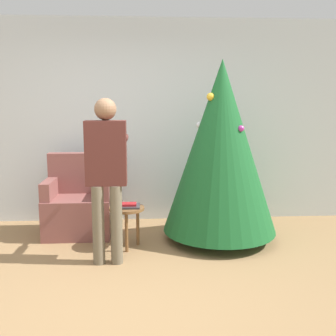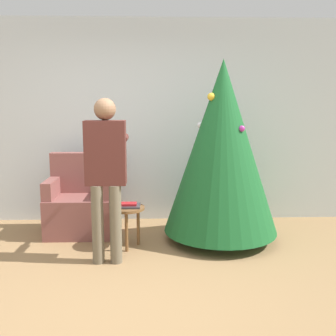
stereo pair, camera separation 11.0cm
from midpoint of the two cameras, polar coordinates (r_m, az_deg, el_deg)
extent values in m
plane|color=#99754C|center=(3.51, -7.88, -17.89)|extent=(14.00, 14.00, 0.00)
cube|color=silver|center=(5.35, -6.39, 6.68)|extent=(8.00, 0.06, 2.70)
cylinder|color=brown|center=(4.78, 6.71, -9.51)|extent=(0.10, 0.10, 0.11)
cone|color=#195B28|center=(4.55, 6.97, 3.03)|extent=(1.32, 1.32, 1.98)
sphere|color=red|center=(4.96, 8.46, 1.27)|extent=(0.11, 0.11, 0.11)
sphere|color=white|center=(4.59, 3.87, 6.25)|extent=(0.07, 0.07, 0.07)
sphere|color=gold|center=(4.44, 5.47, 10.26)|extent=(0.09, 0.09, 0.09)
sphere|color=#B23399|center=(4.38, 9.84, 5.67)|extent=(0.07, 0.07, 0.07)
cube|color=brown|center=(4.98, -13.41, -6.74)|extent=(0.79, 0.63, 0.48)
cube|color=brown|center=(5.11, -13.16, -0.67)|extent=(0.79, 0.14, 0.51)
cube|color=brown|center=(4.97, -17.39, -2.87)|extent=(0.12, 0.57, 0.21)
cube|color=brown|center=(4.85, -9.65, -2.86)|extent=(0.12, 0.57, 0.21)
cylinder|color=#6B604C|center=(4.03, -10.86, -8.16)|extent=(0.12, 0.12, 0.80)
cylinder|color=#6B604C|center=(4.01, -8.28, -8.17)|extent=(0.12, 0.12, 0.80)
cube|color=#562823|center=(3.92, -9.77, 2.16)|extent=(0.40, 0.20, 0.63)
sphere|color=#936B4C|center=(3.92, -9.89, 8.41)|extent=(0.22, 0.22, 0.22)
cylinder|color=#562823|center=(4.11, -11.89, 4.22)|extent=(0.08, 0.30, 0.08)
cylinder|color=#562823|center=(4.08, -7.16, 4.31)|extent=(0.08, 0.30, 0.08)
cube|color=white|center=(4.27, -7.00, 4.54)|extent=(0.04, 0.14, 0.04)
cylinder|color=brown|center=(4.40, -6.72, -5.85)|extent=(0.39, 0.39, 0.03)
cylinder|color=brown|center=(4.34, -6.76, -9.29)|extent=(0.04, 0.04, 0.43)
cylinder|color=brown|center=(4.53, -5.10, -8.45)|extent=(0.04, 0.04, 0.43)
cylinder|color=brown|center=(4.54, -8.12, -8.45)|extent=(0.04, 0.04, 0.43)
cube|color=#38383D|center=(4.39, -6.73, -5.54)|extent=(0.29, 0.21, 0.02)
cube|color=#B21E23|center=(4.39, -6.73, -5.26)|extent=(0.21, 0.12, 0.02)
camera|label=1|loc=(0.05, -90.75, -0.13)|focal=42.00mm
camera|label=2|loc=(0.05, 89.25, 0.13)|focal=42.00mm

